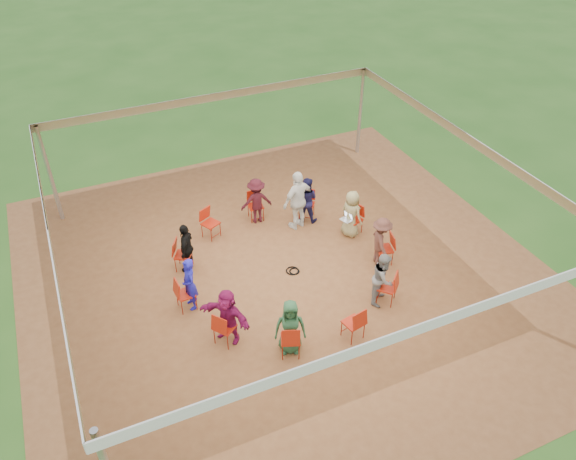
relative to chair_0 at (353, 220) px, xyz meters
name	(u,v)px	position (x,y,z in m)	size (l,w,h in m)	color
ground	(285,275)	(-2.50, -0.89, -0.45)	(80.00, 80.00, 0.00)	#29581B
dirt_patch	(285,274)	(-2.50, -0.89, -0.44)	(13.00, 13.00, 0.00)	brown
tent	(285,198)	(-2.50, -0.89, 1.92)	(10.33, 10.33, 3.00)	#B2B2B7
chair_0	(353,220)	(0.00, 0.00, 0.00)	(0.42, 0.44, 0.90)	#B2200C
chair_1	(307,205)	(-0.88, 1.21, 0.00)	(0.42, 0.44, 0.90)	#B2200C
chair_2	(256,206)	(-2.27, 1.75, 0.00)	(0.42, 0.44, 0.90)	#B2200C
chair_3	(211,224)	(-3.74, 1.46, 0.00)	(0.42, 0.44, 0.90)	#B2200C
chair_4	(183,255)	(-4.81, 0.42, 0.00)	(0.42, 0.44, 0.90)	#B2200C
chair_5	(186,294)	(-5.15, -1.04, 0.00)	(0.42, 0.44, 0.90)	#B2200C
chair_6	(225,327)	(-4.65, -2.45, 0.00)	(0.42, 0.44, 0.90)	#B2200C
chair_7	(290,339)	(-3.47, -3.36, 0.00)	(0.42, 0.44, 0.90)	#B2200C
chair_8	(353,323)	(-1.98, -3.49, 0.00)	(0.42, 0.44, 0.90)	#B2200C
chair_9	(387,287)	(-0.65, -2.80, 0.00)	(0.42, 0.44, 0.90)	#B2200C
chair_10	(384,249)	(0.08, -1.49, 0.00)	(0.42, 0.44, 0.90)	#B2200C
person_seated_0	(351,214)	(-0.11, -0.04, 0.26)	(0.69, 0.39, 1.41)	#97905D
person_seated_1	(306,200)	(-0.95, 1.12, 0.26)	(0.69, 0.39, 1.41)	#17163E
person_seated_2	(256,201)	(-2.28, 1.64, 0.26)	(0.91, 0.45, 1.41)	#390F17
person_seated_3	(187,247)	(-4.71, 0.36, 0.26)	(0.83, 0.42, 1.41)	black
person_seated_4	(189,284)	(-5.03, -1.03, 0.26)	(0.51, 0.34, 1.41)	#1D1AB1
person_seated_5	(227,316)	(-4.55, -2.38, 0.26)	(1.31, 0.49, 1.41)	#83134E
person_seated_6	(290,327)	(-3.42, -3.25, 0.26)	(0.69, 0.39, 1.41)	#255231
person_seated_7	(383,278)	(-0.74, -2.71, 0.26)	(0.69, 0.39, 1.41)	gray
person_seated_8	(381,242)	(-0.03, -1.47, 0.26)	(0.91, 0.45, 1.41)	#522E26
standing_person	(298,200)	(-1.30, 0.90, 0.46)	(1.06, 0.54, 1.81)	white
cable_coil	(293,271)	(-2.26, -0.87, -0.43)	(0.44, 0.44, 0.03)	black
laptop	(347,218)	(-0.27, -0.10, 0.21)	(0.34, 0.37, 0.21)	#B7B7BC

